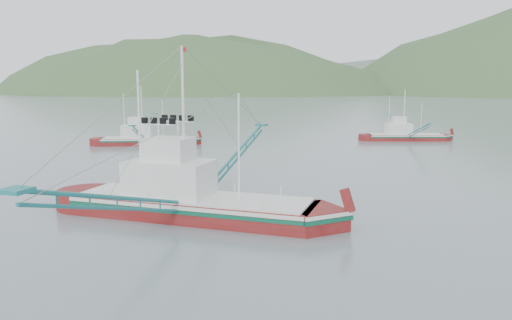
% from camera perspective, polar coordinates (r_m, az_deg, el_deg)
% --- Properties ---
extents(ground, '(1200.00, 1200.00, 0.00)m').
position_cam_1_polar(ground, '(34.66, -3.17, -6.71)').
color(ground, slate).
rests_on(ground, ground).
extents(main_boat, '(17.22, 31.19, 12.62)m').
position_cam_1_polar(main_boat, '(34.97, -7.70, -3.58)').
color(main_boat, maroon).
rests_on(main_boat, ground).
extents(bg_boat_far, '(12.34, 21.01, 8.76)m').
position_cam_1_polar(bg_boat_far, '(83.53, 16.69, 3.33)').
color(bg_boat_far, maroon).
rests_on(bg_boat_far, ground).
extents(bg_boat_left, '(13.26, 22.37, 9.50)m').
position_cam_1_polar(bg_boat_left, '(76.22, -12.59, 3.15)').
color(bg_boat_left, maroon).
rests_on(bg_boat_left, ground).
extents(headland_left, '(448.00, 308.00, 210.00)m').
position_cam_1_polar(headland_left, '(435.86, -7.76, 7.65)').
color(headland_left, '#3B5B2F').
rests_on(headland_left, ground).
extents(ridge_distant, '(960.00, 400.00, 240.00)m').
position_cam_1_polar(ridge_distant, '(591.33, 20.39, 7.50)').
color(ridge_distant, slate).
rests_on(ridge_distant, ground).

